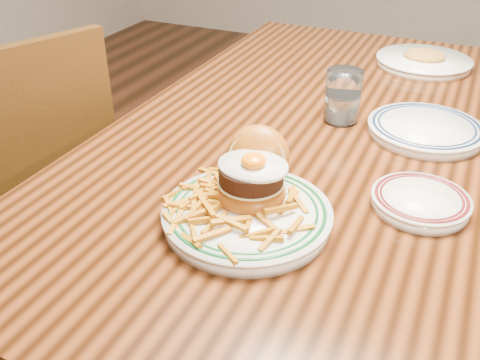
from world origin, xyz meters
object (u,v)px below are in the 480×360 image
at_px(table, 306,159).
at_px(main_plate, 249,199).
at_px(chair_left, 24,198).
at_px(side_plate, 421,201).

height_order(table, main_plate, main_plate).
xyz_separation_m(chair_left, main_plate, (0.72, -0.14, 0.28)).
bearing_deg(chair_left, side_plate, 20.23).
height_order(chair_left, side_plate, chair_left).
relative_size(table, chair_left, 1.69).
height_order(table, chair_left, chair_left).
distance_m(table, side_plate, 0.39).
bearing_deg(main_plate, chair_left, 155.39).
bearing_deg(table, chair_left, -160.28).
height_order(main_plate, side_plate, main_plate).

